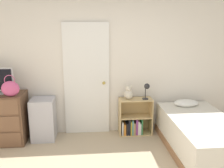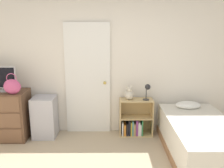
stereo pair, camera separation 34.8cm
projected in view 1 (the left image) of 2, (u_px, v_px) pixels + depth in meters
wall_back at (108, 64)px, 4.49m from camera, size 10.00×0.06×2.55m
door_closed at (87, 80)px, 4.46m from camera, size 0.81×0.09×2.01m
dresser at (1, 118)px, 4.22m from camera, size 0.82×0.54×0.85m
handbag at (10, 88)px, 3.95m from camera, size 0.28×0.13×0.35m
storage_bin at (43, 119)px, 4.35m from camera, size 0.40×0.41×0.73m
bookshelf at (134, 121)px, 4.57m from camera, size 0.60×0.29×0.67m
teddy_bear at (129, 93)px, 4.44m from camera, size 0.16×0.16×0.25m
desk_lamp at (147, 88)px, 4.41m from camera, size 0.13×0.12×0.29m
bed at (201, 135)px, 3.91m from camera, size 0.98×1.84×0.66m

